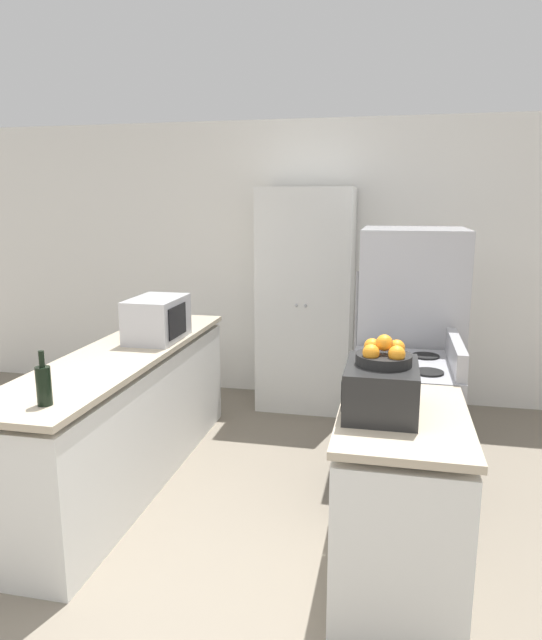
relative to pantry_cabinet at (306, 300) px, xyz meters
name	(u,v)px	position (x,y,z in m)	size (l,w,h in m)	color
wall_back	(305,262)	(-0.06, 0.33, 0.31)	(7.00, 0.06, 2.60)	white
counter_left	(125,418)	(-0.96, -1.69, -0.56)	(0.60, 2.51, 0.90)	silver
counter_right	(399,506)	(0.84, -2.47, -0.56)	(0.60, 0.96, 0.90)	silver
pantry_cabinet	(306,300)	(0.00, 0.00, 0.00)	(0.83, 0.59, 1.99)	silver
stove	(402,432)	(0.86, -1.60, -0.53)	(0.66, 0.75, 1.06)	#9E9EA3
refrigerator	(409,343)	(0.90, -0.81, -0.15)	(0.76, 0.76, 1.68)	#A3A3A8
microwave	(157,319)	(-0.86, -1.35, 0.06)	(0.34, 0.50, 0.30)	#B2B2B7
wine_bottle	(44,385)	(-0.86, -2.71, 0.01)	(0.07, 0.07, 0.27)	black
toaster_oven	(381,388)	(0.73, -2.46, 0.02)	(0.34, 0.44, 0.23)	black
fruit_bowl	(384,355)	(0.74, -2.47, 0.19)	(0.26, 0.26, 0.14)	black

